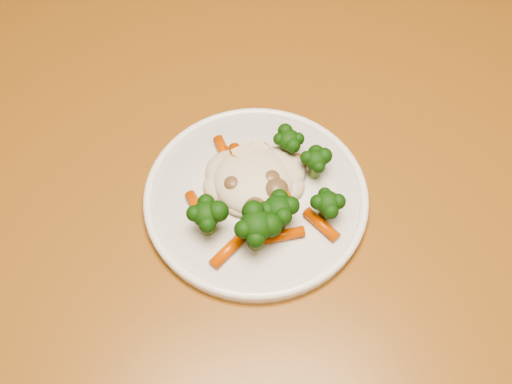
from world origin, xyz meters
TOP-DOWN VIEW (x-y plane):
  - dining_table at (0.12, -0.34)m, footprint 1.23×0.85m
  - plate at (0.15, -0.33)m, footprint 0.25×0.25m
  - meal at (0.15, -0.33)m, footprint 0.17×0.17m

SIDE VIEW (x-z plane):
  - dining_table at x=0.12m, z-range 0.28..1.03m
  - plate at x=0.15m, z-range 0.75..0.76m
  - meal at x=0.15m, z-range 0.76..0.81m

